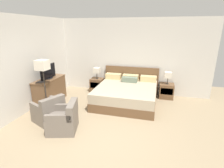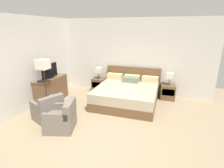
% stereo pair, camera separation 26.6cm
% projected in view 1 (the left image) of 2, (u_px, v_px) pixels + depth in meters
% --- Properties ---
extents(ground_plane, '(9.62, 9.62, 0.00)m').
position_uv_depth(ground_plane, '(99.00, 136.00, 4.16)').
color(ground_plane, '#998466').
extents(wall_back, '(6.26, 0.06, 2.82)m').
position_uv_depth(wall_back, '(126.00, 57.00, 6.70)').
color(wall_back, beige).
rests_on(wall_back, ground).
extents(wall_left, '(0.06, 5.01, 2.82)m').
position_uv_depth(wall_left, '(35.00, 63.00, 5.56)').
color(wall_left, beige).
rests_on(wall_left, ground).
extents(bed, '(2.05, 2.10, 1.04)m').
position_uv_depth(bed, '(127.00, 93.00, 5.99)').
color(bed, brown).
rests_on(bed, ground).
extents(nightstand_left, '(0.49, 0.43, 0.54)m').
position_uv_depth(nightstand_left, '(97.00, 85.00, 7.03)').
color(nightstand_left, brown).
rests_on(nightstand_left, ground).
extents(nightstand_right, '(0.49, 0.43, 0.54)m').
position_uv_depth(nightstand_right, '(166.00, 91.00, 6.37)').
color(nightstand_right, brown).
rests_on(nightstand_right, ground).
extents(table_lamp_left, '(0.23, 0.23, 0.44)m').
position_uv_depth(table_lamp_left, '(97.00, 71.00, 6.85)').
color(table_lamp_left, '#332D28').
rests_on(table_lamp_left, nightstand_left).
extents(table_lamp_right, '(0.23, 0.23, 0.44)m').
position_uv_depth(table_lamp_right, '(168.00, 75.00, 6.19)').
color(table_lamp_right, '#332D28').
rests_on(table_lamp_right, nightstand_right).
extents(dresser, '(0.49, 1.30, 0.85)m').
position_uv_depth(dresser, '(50.00, 90.00, 5.96)').
color(dresser, brown).
rests_on(dresser, ground).
extents(tv, '(0.18, 0.77, 0.48)m').
position_uv_depth(tv, '(48.00, 72.00, 5.76)').
color(tv, black).
rests_on(tv, dresser).
extents(book_red_cover, '(0.21, 0.18, 0.03)m').
position_uv_depth(book_red_cover, '(40.00, 82.00, 5.42)').
color(book_red_cover, '#383333').
rests_on(book_red_cover, dresser).
extents(armchair_by_window, '(0.91, 0.90, 0.76)m').
position_uv_depth(armchair_by_window, '(49.00, 112.00, 4.75)').
color(armchair_by_window, '#70665B').
rests_on(armchair_by_window, ground).
extents(armchair_companion, '(0.85, 0.85, 0.76)m').
position_uv_depth(armchair_companion, '(64.00, 120.00, 4.33)').
color(armchair_companion, '#70665B').
rests_on(armchair_companion, ground).
extents(floor_lamp, '(0.32, 0.32, 1.60)m').
position_uv_depth(floor_lamp, '(43.00, 69.00, 4.99)').
color(floor_lamp, '#332D28').
rests_on(floor_lamp, ground).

